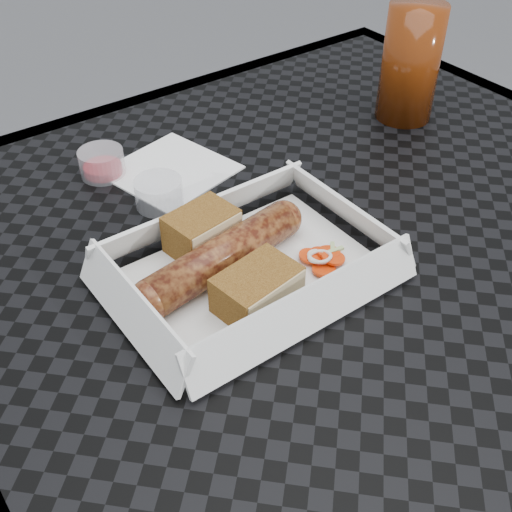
{
  "coord_description": "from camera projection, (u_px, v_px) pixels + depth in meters",
  "views": [
    {
      "loc": [
        -0.37,
        -0.35,
        1.14
      ],
      "look_at": [
        -0.12,
        0.0,
        0.78
      ],
      "focal_mm": 45.0,
      "sensor_mm": 36.0,
      "label": 1
    }
  ],
  "objects": [
    {
      "name": "bread_near",
      "position": [
        202.0,
        231.0,
        0.6
      ],
      "size": [
        0.07,
        0.05,
        0.04
      ],
      "primitive_type": "cube",
      "rotation": [
        0.0,
        0.0,
        0.15
      ],
      "color": "brown",
      "rests_on": "food_tray"
    },
    {
      "name": "drink_glass",
      "position": [
        410.0,
        63.0,
        0.78
      ],
      "size": [
        0.07,
        0.07,
        0.14
      ],
      "primitive_type": "cylinder",
      "color": "#561F07",
      "rests_on": "patio_table"
    },
    {
      "name": "bread_far",
      "position": [
        257.0,
        289.0,
        0.54
      ],
      "size": [
        0.08,
        0.06,
        0.04
      ],
      "primitive_type": "cube",
      "rotation": [
        0.0,
        0.0,
        0.15
      ],
      "color": "brown",
      "rests_on": "food_tray"
    },
    {
      "name": "patio_table",
      "position": [
        344.0,
        291.0,
        0.68
      ],
      "size": [
        0.8,
        0.8,
        0.74
      ],
      "color": "black",
      "rests_on": "ground"
    },
    {
      "name": "condiment_cup_sauce",
      "position": [
        102.0,
        163.0,
        0.71
      ],
      "size": [
        0.05,
        0.05,
        0.03
      ],
      "primitive_type": "cylinder",
      "color": "maroon",
      "rests_on": "patio_table"
    },
    {
      "name": "bratwurst",
      "position": [
        222.0,
        256.0,
        0.58
      ],
      "size": [
        0.19,
        0.06,
        0.04
      ],
      "rotation": [
        0.0,
        0.0,
        0.15
      ],
      "color": "brown",
      "rests_on": "food_tray"
    },
    {
      "name": "food_tray",
      "position": [
        250.0,
        274.0,
        0.59
      ],
      "size": [
        0.22,
        0.15,
        0.0
      ],
      "primitive_type": "cube",
      "color": "white",
      "rests_on": "patio_table"
    },
    {
      "name": "condiment_cup_empty",
      "position": [
        159.0,
        193.0,
        0.67
      ],
      "size": [
        0.05,
        0.05,
        0.03
      ],
      "primitive_type": "cylinder",
      "color": "silver",
      "rests_on": "patio_table"
    },
    {
      "name": "veg_garnish",
      "position": [
        327.0,
        260.0,
        0.6
      ],
      "size": [
        0.03,
        0.03,
        0.0
      ],
      "color": "red",
      "rests_on": "food_tray"
    },
    {
      "name": "napkin",
      "position": [
        171.0,
        170.0,
        0.72
      ],
      "size": [
        0.14,
        0.14,
        0.0
      ],
      "primitive_type": "cube",
      "rotation": [
        0.0,
        0.0,
        0.23
      ],
      "color": "white",
      "rests_on": "patio_table"
    }
  ]
}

